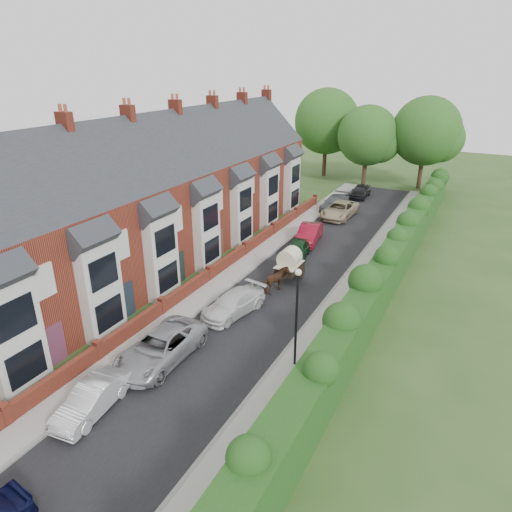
{
  "coord_description": "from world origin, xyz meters",
  "views": [
    {
      "loc": [
        10.14,
        -13.07,
        13.54
      ],
      "look_at": [
        -2.14,
        10.63,
        2.2
      ],
      "focal_mm": 32.0,
      "sensor_mm": 36.0,
      "label": 1
    }
  ],
  "objects_px": {
    "car_green": "(297,250)",
    "lamppost": "(297,306)",
    "horse": "(276,281)",
    "horse_cart": "(289,262)",
    "car_white": "(233,303)",
    "car_red": "(309,234)",
    "car_silver_b": "(160,347)",
    "car_silver_a": "(92,399)",
    "car_beige": "(340,210)",
    "car_black": "(360,191)",
    "car_grey": "(335,203)"
  },
  "relations": [
    {
      "from": "car_silver_b",
      "to": "horse",
      "type": "relative_size",
      "value": 2.79
    },
    {
      "from": "lamppost",
      "to": "car_silver_a",
      "type": "xyz_separation_m",
      "value": [
        -6.3,
        -6.8,
        -2.66
      ]
    },
    {
      "from": "lamppost",
      "to": "car_beige",
      "type": "relative_size",
      "value": 0.98
    },
    {
      "from": "car_silver_a",
      "to": "horse",
      "type": "distance_m",
      "value": 13.53
    },
    {
      "from": "car_silver_b",
      "to": "car_white",
      "type": "height_order",
      "value": "car_silver_b"
    },
    {
      "from": "car_beige",
      "to": "car_grey",
      "type": "xyz_separation_m",
      "value": [
        -1.16,
        2.14,
        -0.04
      ]
    },
    {
      "from": "car_grey",
      "to": "car_black",
      "type": "distance_m",
      "value": 5.69
    },
    {
      "from": "horse",
      "to": "horse_cart",
      "type": "bearing_deg",
      "value": -74.74
    },
    {
      "from": "car_silver_a",
      "to": "car_white",
      "type": "xyz_separation_m",
      "value": [
        1.17,
        9.8,
        0.01
      ]
    },
    {
      "from": "car_grey",
      "to": "horse_cart",
      "type": "height_order",
      "value": "horse_cart"
    },
    {
      "from": "car_silver_a",
      "to": "car_white",
      "type": "distance_m",
      "value": 9.87
    },
    {
      "from": "car_green",
      "to": "car_beige",
      "type": "xyz_separation_m",
      "value": [
        -0.24,
        11.06,
        0.06
      ]
    },
    {
      "from": "horse_cart",
      "to": "car_silver_b",
      "type": "bearing_deg",
      "value": -99.92
    },
    {
      "from": "car_silver_a",
      "to": "car_silver_b",
      "type": "distance_m",
      "value": 4.21
    },
    {
      "from": "car_red",
      "to": "car_grey",
      "type": "xyz_separation_m",
      "value": [
        -0.98,
        9.61,
        -0.04
      ]
    },
    {
      "from": "car_silver_a",
      "to": "horse",
      "type": "bearing_deg",
      "value": 74.21
    },
    {
      "from": "car_red",
      "to": "horse_cart",
      "type": "xyz_separation_m",
      "value": [
        1.37,
        -7.18,
        0.59
      ]
    },
    {
      "from": "horse_cart",
      "to": "car_green",
      "type": "bearing_deg",
      "value": 104.78
    },
    {
      "from": "car_white",
      "to": "car_grey",
      "type": "height_order",
      "value": "car_grey"
    },
    {
      "from": "horse_cart",
      "to": "car_grey",
      "type": "bearing_deg",
      "value": 97.96
    },
    {
      "from": "car_beige",
      "to": "horse_cart",
      "type": "distance_m",
      "value": 14.71
    },
    {
      "from": "car_silver_b",
      "to": "horse_cart",
      "type": "height_order",
      "value": "horse_cart"
    },
    {
      "from": "car_green",
      "to": "car_silver_a",
      "type": "bearing_deg",
      "value": -105.96
    },
    {
      "from": "car_silver_a",
      "to": "car_black",
      "type": "bearing_deg",
      "value": 82.38
    },
    {
      "from": "car_green",
      "to": "lamppost",
      "type": "bearing_deg",
      "value": -79.75
    },
    {
      "from": "car_silver_b",
      "to": "car_grey",
      "type": "bearing_deg",
      "value": 90.71
    },
    {
      "from": "car_silver_a",
      "to": "car_silver_b",
      "type": "bearing_deg",
      "value": 79.85
    },
    {
      "from": "car_grey",
      "to": "car_black",
      "type": "height_order",
      "value": "car_black"
    },
    {
      "from": "car_green",
      "to": "car_silver_b",
      "type": "bearing_deg",
      "value": -105.95
    },
    {
      "from": "car_beige",
      "to": "car_white",
      "type": "bearing_deg",
      "value": -87.27
    },
    {
      "from": "car_silver_b",
      "to": "car_green",
      "type": "xyz_separation_m",
      "value": [
        1.01,
        14.8,
        -0.07
      ]
    },
    {
      "from": "car_white",
      "to": "car_beige",
      "type": "distance_m",
      "value": 20.26
    },
    {
      "from": "car_red",
      "to": "car_green",
      "type": "bearing_deg",
      "value": -92.04
    },
    {
      "from": "car_red",
      "to": "car_grey",
      "type": "height_order",
      "value": "car_red"
    },
    {
      "from": "horse",
      "to": "horse_cart",
      "type": "relative_size",
      "value": 0.6
    },
    {
      "from": "car_white",
      "to": "car_grey",
      "type": "xyz_separation_m",
      "value": [
        -1.26,
        22.4,
        0.04
      ]
    },
    {
      "from": "lamppost",
      "to": "car_white",
      "type": "xyz_separation_m",
      "value": [
        -5.14,
        3.0,
        -2.65
      ]
    },
    {
      "from": "horse",
      "to": "car_beige",
      "type": "bearing_deg",
      "value": -70.7
    },
    {
      "from": "car_white",
      "to": "horse",
      "type": "xyz_separation_m",
      "value": [
        1.08,
        3.54,
        0.16
      ]
    },
    {
      "from": "car_silver_a",
      "to": "car_beige",
      "type": "xyz_separation_m",
      "value": [
        1.07,
        30.06,
        0.1
      ]
    },
    {
      "from": "car_red",
      "to": "car_grey",
      "type": "bearing_deg",
      "value": 87.02
    },
    {
      "from": "car_beige",
      "to": "horse_cart",
      "type": "height_order",
      "value": "horse_cart"
    },
    {
      "from": "car_silver_a",
      "to": "car_red",
      "type": "distance_m",
      "value": 22.6
    },
    {
      "from": "car_green",
      "to": "horse",
      "type": "xyz_separation_m",
      "value": [
        0.95,
        -5.66,
        0.14
      ]
    },
    {
      "from": "horse_cart",
      "to": "car_black",
      "type": "bearing_deg",
      "value": 93.4
    },
    {
      "from": "car_white",
      "to": "car_red",
      "type": "relative_size",
      "value": 1.01
    },
    {
      "from": "car_silver_b",
      "to": "car_black",
      "type": "xyz_separation_m",
      "value": [
        0.63,
        33.6,
        -0.05
      ]
    },
    {
      "from": "lamppost",
      "to": "car_white",
      "type": "relative_size",
      "value": 1.15
    },
    {
      "from": "lamppost",
      "to": "car_black",
      "type": "height_order",
      "value": "lamppost"
    },
    {
      "from": "lamppost",
      "to": "car_white",
      "type": "bearing_deg",
      "value": 149.71
    }
  ]
}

